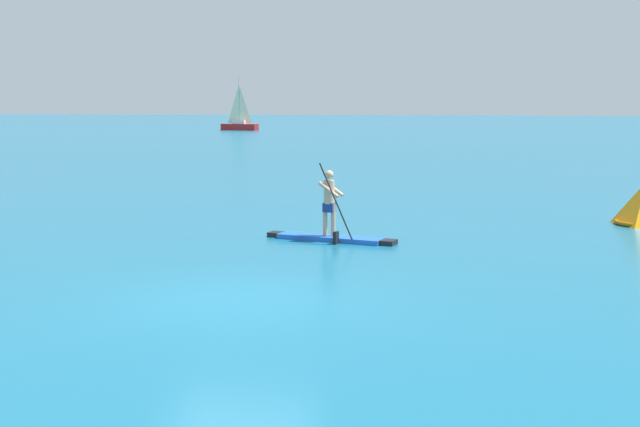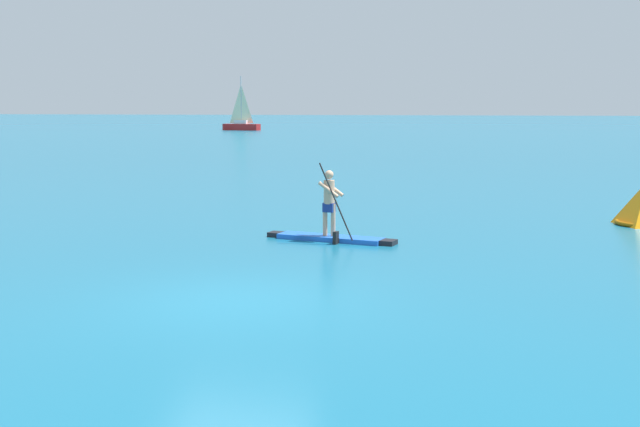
# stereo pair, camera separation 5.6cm
# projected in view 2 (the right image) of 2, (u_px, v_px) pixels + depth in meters

# --- Properties ---
(ground) EXTENTS (440.00, 440.00, 0.00)m
(ground) POSITION_uv_depth(u_px,v_px,m) (237.00, 300.00, 14.04)
(ground) COLOR #145B7A
(paddleboarder_mid_center) EXTENTS (3.29, 1.23, 1.93)m
(paddleboarder_mid_center) POSITION_uv_depth(u_px,v_px,m) (331.00, 226.00, 20.07)
(paddleboarder_mid_center) COLOR blue
(paddleboarder_mid_center) RESTS_ON ground
(sailboat_left_horizon) EXTENTS (4.87, 2.25, 6.55)m
(sailboat_left_horizon) POSITION_uv_depth(u_px,v_px,m) (241.00, 123.00, 102.24)
(sailboat_left_horizon) COLOR #A51E1E
(sailboat_left_horizon) RESTS_ON ground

